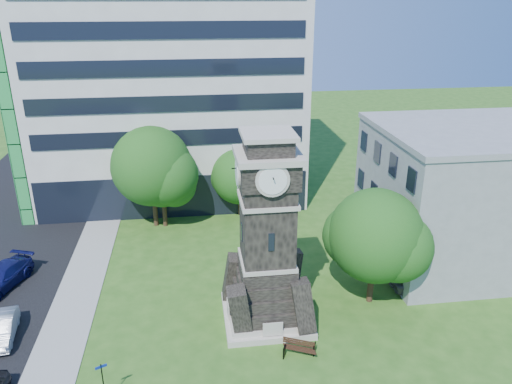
{
  "coord_description": "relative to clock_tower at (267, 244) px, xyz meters",
  "views": [
    {
      "loc": [
        -1.26,
        -24.44,
        19.31
      ],
      "look_at": [
        3.03,
        7.22,
        6.61
      ],
      "focal_mm": 35.0,
      "sensor_mm": 36.0,
      "label": 1
    }
  ],
  "objects": [
    {
      "name": "ground",
      "position": [
        -3.0,
        -2.0,
        -5.28
      ],
      "size": [
        160.0,
        160.0,
        0.0
      ],
      "primitive_type": "plane",
      "color": "#2A5618",
      "rests_on": "ground"
    },
    {
      "name": "sidewalk",
      "position": [
        -12.5,
        3.0,
        -5.25
      ],
      "size": [
        3.0,
        70.0,
        0.06
      ],
      "primitive_type": "cube",
      "color": "gray",
      "rests_on": "ground"
    },
    {
      "name": "clock_tower",
      "position": [
        0.0,
        0.0,
        0.0
      ],
      "size": [
        5.4,
        5.4,
        12.22
      ],
      "color": "beige",
      "rests_on": "ground"
    },
    {
      "name": "office_tall",
      "position": [
        -6.2,
        23.84,
        8.94
      ],
      "size": [
        26.2,
        15.11,
        28.6
      ],
      "color": "silver",
      "rests_on": "ground"
    },
    {
      "name": "office_low",
      "position": [
        16.97,
        6.0,
        -0.07
      ],
      "size": [
        15.2,
        12.2,
        10.4
      ],
      "color": "#949699",
      "rests_on": "ground"
    },
    {
      "name": "car_street_mid",
      "position": [
        -16.04,
        0.08,
        -4.62
      ],
      "size": [
        1.92,
        4.16,
        1.32
      ],
      "primitive_type": "imported",
      "rotation": [
        0.0,
        0.0,
        0.13
      ],
      "color": "silver",
      "rests_on": "ground"
    },
    {
      "name": "car_street_north",
      "position": [
        -17.98,
        6.05,
        -4.5
      ],
      "size": [
        3.91,
        5.82,
        1.57
      ],
      "primitive_type": "imported",
      "rotation": [
        0.0,
        0.0,
        -0.35
      ],
      "color": "#11134C",
      "rests_on": "ground"
    },
    {
      "name": "car_east_lot",
      "position": [
        11.69,
        2.01,
        -4.54
      ],
      "size": [
        5.34,
        2.47,
        1.48
      ],
      "primitive_type": "imported",
      "rotation": [
        0.0,
        0.0,
        1.57
      ],
      "color": "#4D4C51",
      "rests_on": "ground"
    },
    {
      "name": "park_bench",
      "position": [
        1.31,
        -3.78,
        -4.77
      ],
      "size": [
        1.86,
        0.5,
        0.96
      ],
      "rotation": [
        0.0,
        0.0,
        -0.43
      ],
      "color": "black",
      "rests_on": "ground"
    },
    {
      "name": "street_sign",
      "position": [
        -9.18,
        -6.01,
        -3.77
      ],
      "size": [
        0.58,
        0.06,
        2.42
      ],
      "rotation": [
        0.0,
        0.0,
        0.43
      ],
      "color": "black",
      "rests_on": "ground"
    },
    {
      "name": "tree_nw",
      "position": [
        -7.59,
        14.94,
        0.09
      ],
      "size": [
        7.59,
        6.9,
        9.04
      ],
      "rotation": [
        0.0,
        0.0,
        -0.33
      ],
      "color": "#332114",
      "rests_on": "ground"
    },
    {
      "name": "tree_nc",
      "position": [
        -6.8,
        14.75,
        -0.92
      ],
      "size": [
        5.6,
        5.09,
        7.09
      ],
      "rotation": [
        0.0,
        0.0,
        0.26
      ],
      "color": "#332114",
      "rests_on": "ground"
    },
    {
      "name": "tree_ne",
      "position": [
        0.09,
        16.29,
        -1.61
      ],
      "size": [
        5.7,
        5.18,
        6.41
      ],
      "rotation": [
        0.0,
        0.0,
        0.33
      ],
      "color": "#332114",
      "rests_on": "ground"
    },
    {
      "name": "tree_east",
      "position": [
        7.27,
        0.93,
        -0.56
      ],
      "size": [
        6.76,
        6.15,
        7.99
      ],
      "rotation": [
        0.0,
        0.0,
        0.17
      ],
      "color": "#332114",
      "rests_on": "ground"
    }
  ]
}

